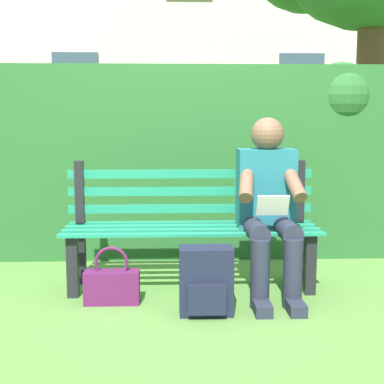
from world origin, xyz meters
The scene contains 7 objects.
ground centered at (0.00, 0.00, 0.00)m, with size 60.00×60.00×0.00m, color #517F38.
park_bench centered at (0.00, -0.07, 0.43)m, with size 1.70×0.46×0.85m.
person_seated centered at (-0.50, 0.10, 0.61)m, with size 0.44×0.73×1.15m.
hedge_backdrop centered at (0.35, -1.04, 0.81)m, with size 5.48×0.67×1.61m.
building_facade centered at (-0.23, -8.80, 3.25)m, with size 8.91×2.92×6.50m.
backpack centered at (-0.07, 0.49, 0.20)m, with size 0.31×0.25×0.40m.
handbag centered at (0.51, 0.29, 0.12)m, with size 0.34×0.13×0.36m.
Camera 1 is at (0.13, 3.58, 1.15)m, focal length 50.93 mm.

